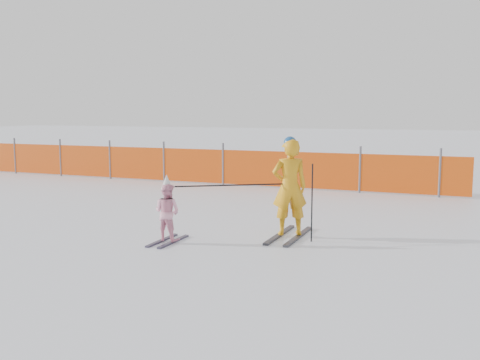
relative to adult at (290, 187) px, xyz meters
name	(u,v)px	position (x,y,z in m)	size (l,w,h in m)	color
ground	(229,244)	(-0.77, -0.87, -0.87)	(120.00, 120.00, 0.00)	white
adult	(290,187)	(0.00, 0.00, 0.00)	(0.72, 1.52, 1.74)	black
child	(167,211)	(-1.77, -1.13, -0.35)	(0.49, 0.95, 1.13)	black
ski_poles	(263,193)	(-0.33, -0.41, -0.05)	(2.13, 1.01, 1.31)	black
safety_fence	(174,164)	(-5.39, 5.58, -0.31)	(16.81, 0.06, 1.25)	#595960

